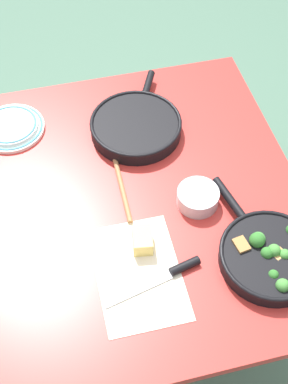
% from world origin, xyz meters
% --- Properties ---
extents(ground_plane, '(14.00, 14.00, 0.00)m').
position_xyz_m(ground_plane, '(0.00, 0.00, 0.00)').
color(ground_plane, '#476B56').
extents(dining_table_red, '(1.08, 0.93, 0.76)m').
position_xyz_m(dining_table_red, '(0.00, 0.00, 0.67)').
color(dining_table_red, '#B72D28').
rests_on(dining_table_red, ground_plane).
extents(skillet_broccoli, '(0.42, 0.28, 0.07)m').
position_xyz_m(skillet_broccoli, '(-0.29, -0.27, 0.79)').
color(skillet_broccoli, black).
rests_on(skillet_broccoli, dining_table_red).
extents(skillet_eggs, '(0.38, 0.29, 0.05)m').
position_xyz_m(skillet_eggs, '(0.26, -0.04, 0.79)').
color(skillet_eggs, black).
rests_on(skillet_eggs, dining_table_red).
extents(wooden_spoon, '(0.35, 0.04, 0.02)m').
position_xyz_m(wooden_spoon, '(0.13, 0.06, 0.77)').
color(wooden_spoon, '#996B42').
rests_on(wooden_spoon, dining_table_red).
extents(parchment_sheet, '(0.33, 0.22, 0.00)m').
position_xyz_m(parchment_sheet, '(-0.24, 0.08, 0.76)').
color(parchment_sheet, beige).
rests_on(parchment_sheet, dining_table_red).
extents(grater_knife, '(0.09, 0.28, 0.02)m').
position_xyz_m(grater_knife, '(-0.27, 0.01, 0.77)').
color(grater_knife, silver).
rests_on(grater_knife, dining_table_red).
extents(cheese_block, '(0.08, 0.06, 0.05)m').
position_xyz_m(cheese_block, '(-0.16, 0.04, 0.79)').
color(cheese_block, '#EACC66').
rests_on(cheese_block, dining_table_red).
extents(dinner_plate_stack, '(0.21, 0.21, 0.03)m').
position_xyz_m(dinner_plate_stack, '(0.36, 0.35, 0.77)').
color(dinner_plate_stack, silver).
rests_on(dinner_plate_stack, dining_table_red).
extents(prep_bowl_steel, '(0.12, 0.12, 0.05)m').
position_xyz_m(prep_bowl_steel, '(-0.06, -0.14, 0.79)').
color(prep_bowl_steel, '#B7B7BC').
rests_on(prep_bowl_steel, dining_table_red).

